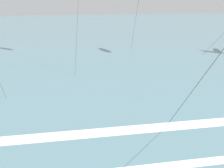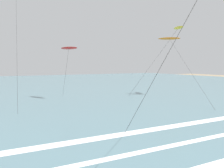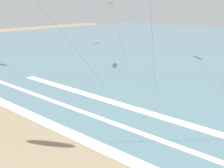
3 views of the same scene
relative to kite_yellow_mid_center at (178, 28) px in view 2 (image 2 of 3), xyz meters
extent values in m
cube|color=white|center=(-23.80, -19.38, -9.76)|extent=(45.65, 0.52, 0.01)
cube|color=white|center=(-23.53, -16.19, -9.76)|extent=(38.37, 0.90, 0.01)
cylinder|color=#333333|center=(-23.54, -0.59, -1.19)|extent=(2.09, 10.84, 17.18)
ellipsoid|color=yellow|center=(0.06, 0.00, 0.06)|extent=(1.86, 3.27, 0.43)
cylinder|color=#333333|center=(-4.57, -0.17, -4.86)|extent=(9.26, 0.35, 9.85)
ellipsoid|color=red|center=(-16.33, 3.29, -3.31)|extent=(1.83, 3.27, 0.43)
cylinder|color=#333333|center=(-16.54, 4.07, -6.54)|extent=(0.44, 1.57, 6.46)
ellipsoid|color=orange|center=(-2.04, -0.30, -1.68)|extent=(2.81, 2.81, 0.43)
cylinder|color=#333333|center=(-5.06, -6.90, -5.73)|extent=(6.06, 13.22, 8.11)
camera|label=1|loc=(-24.91, -27.64, -2.98)|focal=40.30mm
camera|label=2|loc=(-28.47, -29.55, -5.36)|focal=41.43mm
camera|label=3|loc=(-15.37, -32.89, -1.65)|focal=44.46mm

